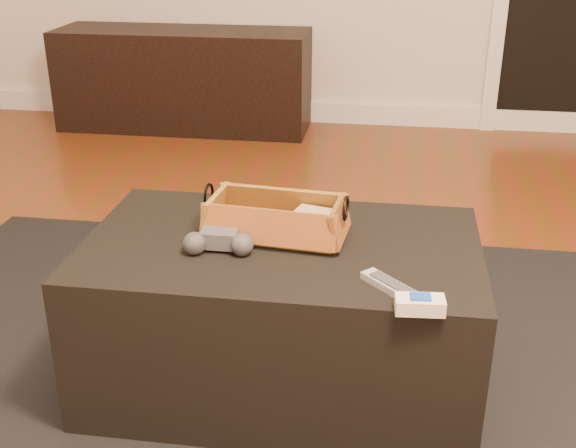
# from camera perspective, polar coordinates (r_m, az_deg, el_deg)

# --- Properties ---
(floor) EXTENTS (5.00, 5.50, 0.01)m
(floor) POSITION_cam_1_polar(r_m,az_deg,el_deg) (1.96, -2.48, -14.53)
(floor) COLOR brown
(floor) RESTS_ON ground
(baseboard) EXTENTS (5.00, 0.04, 0.12)m
(baseboard) POSITION_cam_1_polar(r_m,az_deg,el_deg) (4.40, 4.30, 8.74)
(baseboard) COLOR white
(baseboard) RESTS_ON floor
(media_cabinet) EXTENTS (1.43, 0.45, 0.56)m
(media_cabinet) POSITION_cam_1_polar(r_m,az_deg,el_deg) (4.29, -8.22, 11.24)
(media_cabinet) COLOR black
(media_cabinet) RESTS_ON floor
(area_rug) EXTENTS (2.60, 2.00, 0.01)m
(area_rug) POSITION_cam_1_polar(r_m,az_deg,el_deg) (2.00, -0.71, -13.11)
(area_rug) COLOR black
(area_rug) RESTS_ON floor
(ottoman) EXTENTS (1.00, 0.60, 0.42)m
(ottoman) POSITION_cam_1_polar(r_m,az_deg,el_deg) (1.92, -0.50, -7.08)
(ottoman) COLOR black
(ottoman) RESTS_ON area_rug
(tv_remote) EXTENTS (0.19, 0.04, 0.02)m
(tv_remote) POSITION_cam_1_polar(r_m,az_deg,el_deg) (1.84, -1.61, -0.39)
(tv_remote) COLOR black
(tv_remote) RESTS_ON wicker_basket
(cloth_bundle) EXTENTS (0.11, 0.09, 0.05)m
(cloth_bundle) POSITION_cam_1_polar(r_m,az_deg,el_deg) (1.85, 2.11, 0.25)
(cloth_bundle) COLOR tan
(cloth_bundle) RESTS_ON wicker_basket
(wicker_basket) EXTENTS (0.38, 0.22, 0.13)m
(wicker_basket) POSITION_cam_1_polar(r_m,az_deg,el_deg) (1.84, -0.96, 0.29)
(wicker_basket) COLOR #965C22
(wicker_basket) RESTS_ON ottoman
(game_controller) EXTENTS (0.18, 0.10, 0.06)m
(game_controller) POSITION_cam_1_polar(r_m,az_deg,el_deg) (1.77, -5.48, -1.39)
(game_controller) COLOR #424346
(game_controller) RESTS_ON ottoman
(silver_remote) EXTENTS (0.15, 0.15, 0.02)m
(silver_remote) POSITION_cam_1_polar(r_m,az_deg,el_deg) (1.61, 8.33, -4.98)
(silver_remote) COLOR #B2B4BA
(silver_remote) RESTS_ON ottoman
(cream_gadget) EXTENTS (0.11, 0.06, 0.04)m
(cream_gadget) POSITION_cam_1_polar(r_m,az_deg,el_deg) (1.54, 10.38, -6.26)
(cream_gadget) COLOR white
(cream_gadget) RESTS_ON ottoman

